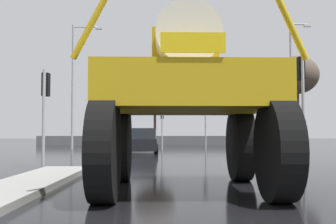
{
  "coord_description": "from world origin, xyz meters",
  "views": [
    {
      "loc": [
        -0.62,
        -1.92,
        1.29
      ],
      "look_at": [
        -0.52,
        10.2,
        1.88
      ],
      "focal_mm": 43.63,
      "sensor_mm": 36.0,
      "label": 1
    }
  ],
  "objects": [
    {
      "name": "traffic_signal_far_left",
      "position": [
        -0.8,
        28.65,
        2.34
      ],
      "size": [
        0.24,
        0.55,
        3.22
      ],
      "color": "#A8AAAF",
      "rests_on": "ground"
    },
    {
      "name": "sedan_ahead",
      "position": [
        -1.99,
        23.37,
        0.71
      ],
      "size": [
        2.01,
        4.16,
        1.52
      ],
      "rotation": [
        0.0,
        0.0,
        1.61
      ],
      "color": "black",
      "rests_on": "ground"
    },
    {
      "name": "traffic_signal_near_right",
      "position": [
        4.36,
        12.79,
        3.01
      ],
      "size": [
        0.24,
        0.54,
        4.13
      ],
      "color": "#A8AAAF",
      "rests_on": "ground"
    },
    {
      "name": "ground_plane",
      "position": [
        0.0,
        18.0,
        0.0
      ],
      "size": [
        120.0,
        120.0,
        0.0
      ],
      "primitive_type": "plane",
      "color": "black"
    },
    {
      "name": "bare_tree_right",
      "position": [
        8.32,
        25.55,
        5.08
      ],
      "size": [
        3.05,
        3.05,
        6.45
      ],
      "color": "#473828",
      "rests_on": "ground"
    },
    {
      "name": "median_island",
      "position": [
        -3.83,
        7.73,
        0.07
      ],
      "size": [
        1.45,
        8.02,
        0.15
      ],
      "primitive_type": "cube",
      "color": "gray",
      "rests_on": "ground"
    },
    {
      "name": "streetlight_far_right",
      "position": [
        8.8,
        27.85,
        5.13
      ],
      "size": [
        1.61,
        0.24,
        9.41
      ],
      "color": "#A8AAAF",
      "rests_on": "ground"
    },
    {
      "name": "roadside_barrier",
      "position": [
        0.0,
        38.36,
        0.45
      ],
      "size": [
        26.44,
        0.24,
        0.9
      ],
      "primitive_type": "cube",
      "color": "#59595B",
      "rests_on": "ground"
    },
    {
      "name": "traffic_signal_far_right",
      "position": [
        2.44,
        28.65,
        2.6
      ],
      "size": [
        0.24,
        0.55,
        3.57
      ],
      "color": "#A8AAAF",
      "rests_on": "ground"
    },
    {
      "name": "traffic_signal_near_left",
      "position": [
        -4.93,
        12.8,
        2.57
      ],
      "size": [
        0.24,
        0.54,
        3.53
      ],
      "color": "#A8AAAF",
      "rests_on": "ground"
    },
    {
      "name": "oversize_sprayer",
      "position": [
        -0.15,
        7.23,
        2.04
      ],
      "size": [
        4.36,
        5.37,
        4.61
      ],
      "rotation": [
        0.0,
        0.0,
        1.59
      ],
      "color": "black",
      "rests_on": "ground"
    },
    {
      "name": "streetlight_far_left",
      "position": [
        -7.44,
        28.96,
        5.25
      ],
      "size": [
        2.29,
        0.24,
        9.48
      ],
      "color": "#A8AAAF",
      "rests_on": "ground"
    },
    {
      "name": "bare_tree_far_center",
      "position": [
        -1.59,
        38.82,
        5.89
      ],
      "size": [
        4.07,
        4.07,
        7.64
      ],
      "color": "#473828",
      "rests_on": "ground"
    }
  ]
}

